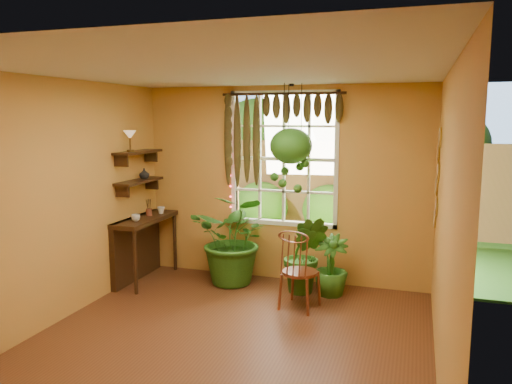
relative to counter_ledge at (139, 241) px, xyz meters
The scene contains 23 objects.
floor 2.55m from the counter_ledge, 39.96° to the right, with size 4.50×4.50×0.00m, color brown.
ceiling 3.29m from the counter_ledge, 39.96° to the right, with size 4.50×4.50×0.00m, color silver.
wall_back 2.17m from the counter_ledge, 18.80° to the left, with size 4.00×4.00×0.00m, color #C29142.
wall_left 1.79m from the counter_ledge, 93.24° to the right, with size 4.50×4.50×0.00m, color #C29142.
wall_right 4.30m from the counter_ledge, 22.26° to the right, with size 4.50×4.50×0.00m, color #C29142.
window 2.33m from the counter_ledge, 19.65° to the left, with size 1.52×0.10×1.86m.
valance_vine 2.57m from the counter_ledge, 17.07° to the left, with size 1.70×0.12×1.10m.
string_lights 1.76m from the counter_ledge, 27.17° to the left, with size 0.03×0.03×1.54m, color #FF2633, non-canonical shape.
wall_plates 4.02m from the counter_ledge, ahead, with size 0.04×0.32×1.10m, color beige, non-canonical shape.
counter_ledge is the anchor object (origin of this frame).
shelf_lower 0.85m from the counter_ledge, ahead, with size 0.25×0.90×0.04m, color #35200E.
shelf_upper 1.25m from the counter_ledge, ahead, with size 0.25×0.90×0.04m, color #35200E.
backyard 5.74m from the counter_ledge, 67.84° to the left, with size 14.00×10.00×12.00m.
windsor_chair 2.43m from the counter_ledge, ahead, with size 0.49×0.51×1.12m.
potted_plant_left 1.37m from the counter_ledge, 10.45° to the left, with size 1.14×0.99×1.27m, color #1D4D14.
potted_plant_mid 2.35m from the counter_ledge, ahead, with size 0.57×0.46×1.03m, color #1D4D14.
potted_plant_right 2.68m from the counter_ledge, ahead, with size 0.44×0.44×0.78m, color #1D4D14.
hanging_basket 2.49m from the counter_ledge, ahead, with size 0.55×0.55×1.41m.
cup_a 0.50m from the counter_ledge, 64.84° to the right, with size 0.12×0.12×0.09m, color silver.
cup_b 0.53m from the counter_ledge, 57.99° to the left, with size 0.11×0.11×0.10m, color beige.
brush_jar 0.49m from the counter_ledge, 43.71° to the left, with size 0.08×0.08×0.30m.
shelf_vase 0.95m from the counter_ledge, 73.21° to the left, with size 0.14×0.14×0.15m, color #B2AD99.
tiffany_lamp 1.49m from the counter_ledge, 77.15° to the right, with size 0.17×0.17×0.28m.
Camera 1 is at (1.76, -4.36, 2.28)m, focal length 35.00 mm.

